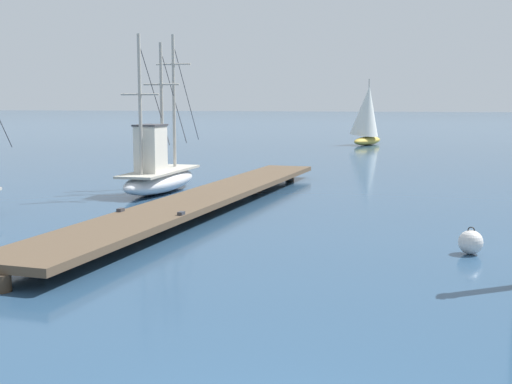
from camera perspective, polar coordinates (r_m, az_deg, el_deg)
floating_dock at (r=19.40m, az=-4.13°, el=-0.41°), size 3.00×18.13×0.53m
fishing_boat_0 at (r=23.13m, az=-8.24°, el=1.61°), size 1.54×6.26×5.42m
mooring_buoy at (r=14.38m, az=17.71°, el=-4.07°), size 0.50×0.50×0.57m
distant_sailboat at (r=48.44m, az=9.36°, el=6.40°), size 2.83×4.14×4.66m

